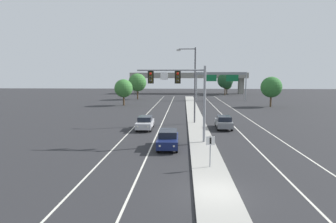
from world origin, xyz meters
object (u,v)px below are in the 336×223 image
at_px(car_receding_grey, 224,122).
at_px(highway_sign_gantry, 221,77).
at_px(overhead_signal_mast, 183,88).
at_px(tree_far_right_b, 227,85).
at_px(tree_far_left_c, 124,88).
at_px(tree_far_left_a, 137,82).
at_px(tree_far_right_a, 271,87).
at_px(median_sign_post, 210,147).
at_px(car_oncoming_silver, 145,123).
at_px(tree_far_right_c, 225,80).
at_px(street_lamp_median, 193,81).
at_px(car_oncoming_navy, 168,139).

xyz_separation_m(car_receding_grey, highway_sign_gantry, (5.06, 41.46, 5.34)).
distance_m(overhead_signal_mast, tree_far_right_b, 79.53).
bearing_deg(tree_far_left_c, tree_far_left_a, 88.66).
distance_m(car_receding_grey, tree_far_right_a, 29.20).
distance_m(median_sign_post, tree_far_left_c, 44.65).
height_order(overhead_signal_mast, car_receding_grey, overhead_signal_mast).
bearing_deg(median_sign_post, tree_far_left_c, 109.54).
relative_size(car_oncoming_silver, tree_far_right_b, 0.90).
bearing_deg(car_receding_grey, tree_far_left_c, 123.98).
bearing_deg(tree_far_left_c, tree_far_right_c, 52.29).
relative_size(car_receding_grey, highway_sign_gantry, 0.34).
bearing_deg(tree_far_right_b, median_sign_post, -99.33).
relative_size(street_lamp_median, tree_far_right_a, 1.59).
distance_m(overhead_signal_mast, highway_sign_gantry, 50.29).
bearing_deg(car_oncoming_navy, tree_far_right_b, 77.79).
bearing_deg(street_lamp_median, car_receding_grey, -44.51).
relative_size(street_lamp_median, highway_sign_gantry, 0.75).
distance_m(overhead_signal_mast, car_oncoming_navy, 5.03).
bearing_deg(street_lamp_median, highway_sign_gantry, 77.07).
distance_m(street_lamp_median, tree_far_right_a, 28.00).
xyz_separation_m(street_lamp_median, tree_far_right_b, (14.59, 66.51, -2.53)).
height_order(tree_far_right_c, tree_far_left_a, tree_far_right_c).
distance_m(car_oncoming_silver, car_receding_grey, 9.59).
height_order(car_oncoming_silver, tree_far_right_c, tree_far_right_c).
relative_size(highway_sign_gantry, tree_far_right_c, 1.74).
relative_size(median_sign_post, tree_far_right_c, 0.29).
bearing_deg(tree_far_left_a, car_oncoming_silver, -79.64).
height_order(car_oncoming_silver, tree_far_left_c, tree_far_left_c).
bearing_deg(overhead_signal_mast, car_oncoming_silver, 123.73).
distance_m(overhead_signal_mast, tree_far_right_a, 38.27).
bearing_deg(highway_sign_gantry, tree_far_left_c, -147.37).
xyz_separation_m(street_lamp_median, highway_sign_gantry, (8.70, 37.88, 0.37)).
xyz_separation_m(tree_far_right_c, tree_far_left_a, (-26.68, -18.55, -0.33)).
distance_m(overhead_signal_mast, tree_far_left_c, 36.91).
bearing_deg(tree_far_left_c, street_lamp_median, -58.16).
relative_size(tree_far_right_b, tree_far_left_c, 0.87).
bearing_deg(car_oncoming_silver, car_oncoming_navy, -69.63).
bearing_deg(tree_far_right_c, highway_sign_gantry, -101.21).
bearing_deg(tree_far_right_a, car_receding_grey, -117.48).
distance_m(car_receding_grey, tree_far_left_c, 32.33).
bearing_deg(highway_sign_gantry, street_lamp_median, -102.93).
height_order(median_sign_post, tree_far_left_a, tree_far_left_a).
relative_size(car_oncoming_silver, tree_far_left_a, 0.63).
bearing_deg(median_sign_post, tree_far_right_b, 80.67).
xyz_separation_m(overhead_signal_mast, tree_far_right_a, (18.37, 33.55, -1.19)).
height_order(car_oncoming_navy, tree_far_left_c, tree_far_left_c).
height_order(highway_sign_gantry, tree_far_left_c, highway_sign_gantry).
xyz_separation_m(car_receding_grey, tree_far_left_a, (-17.61, 43.15, 3.85)).
xyz_separation_m(car_oncoming_navy, tree_far_left_a, (-11.30, 52.84, 3.85)).
bearing_deg(tree_far_left_a, tree_far_right_a, -29.32).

